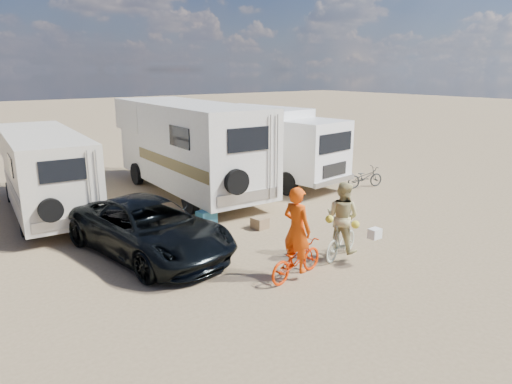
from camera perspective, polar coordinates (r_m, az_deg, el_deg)
ground at (r=12.29m, az=7.17°, el=-6.92°), size 140.00×140.00×0.00m
rv_main at (r=17.45m, az=-8.24°, el=5.25°), size 3.00×8.18×3.36m
rv_left at (r=16.35m, az=-24.46°, el=2.09°), size 2.67×7.06×2.61m
box_truck at (r=19.11m, az=1.83°, el=5.68°), size 3.25×6.70×3.01m
dark_suv at (r=11.96m, az=-12.96°, el=-4.29°), size 3.05×5.27×1.38m
bike_man at (r=10.49m, az=4.94°, el=-8.20°), size 1.72×0.86×0.87m
bike_woman at (r=11.72m, az=10.40°, el=-5.79°), size 1.56×0.82×0.90m
rider_man at (r=10.30m, az=5.00°, el=-5.51°), size 0.57×0.77×1.92m
rider_woman at (r=11.58m, az=10.50°, el=-3.83°), size 0.87×1.00×1.74m
bike_parked at (r=18.84m, az=13.20°, el=1.77°), size 1.65×0.93×0.82m
cooler at (r=14.05m, az=-6.09°, el=-3.15°), size 0.58×0.44×0.43m
crate at (r=13.67m, az=0.47°, el=-3.81°), size 0.45×0.45×0.33m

